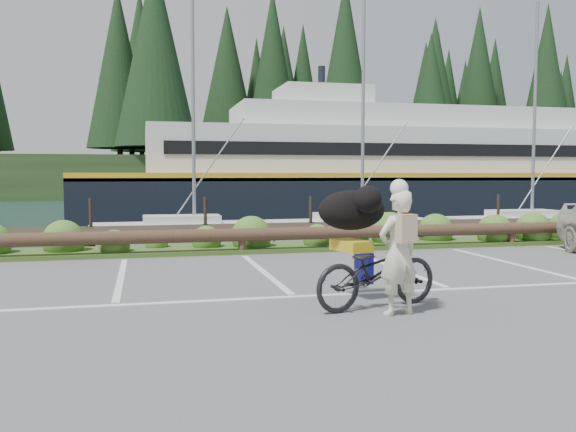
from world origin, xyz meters
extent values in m
plane|color=#525355|center=(0.00, 0.00, 0.00)|extent=(72.00, 72.00, 0.00)
plane|color=#19333C|center=(0.00, 48.00, -1.20)|extent=(160.00, 160.00, 0.00)
cube|color=#3D5B21|center=(0.00, 5.30, 0.05)|extent=(34.00, 1.60, 0.10)
imported|color=black|center=(0.93, -1.39, 0.51)|extent=(2.07, 1.17, 1.03)
imported|color=beige|center=(1.05, -1.83, 0.82)|extent=(0.68, 0.54, 1.65)
ellipsoid|color=black|center=(0.77, -0.78, 1.32)|extent=(0.74, 1.11, 0.58)
camera|label=1|loc=(-2.18, -9.19, 1.86)|focal=38.00mm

